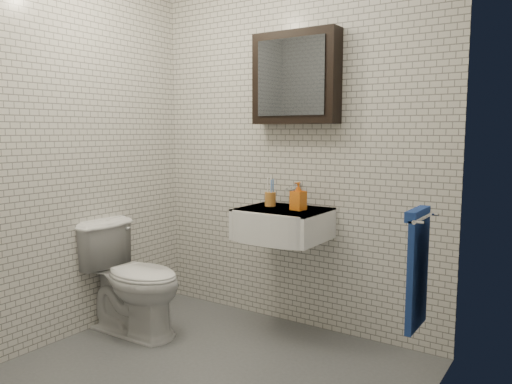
% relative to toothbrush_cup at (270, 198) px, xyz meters
% --- Properties ---
extents(ground, '(2.20, 2.00, 0.01)m').
position_rel_toothbrush_cup_xyz_m(ground, '(0.08, -0.83, -0.90)').
color(ground, '#52565A').
rests_on(ground, ground).
extents(room_shell, '(2.22, 2.02, 2.51)m').
position_rel_toothbrush_cup_xyz_m(room_shell, '(0.08, -0.83, 0.56)').
color(room_shell, silver).
rests_on(room_shell, ground).
extents(washbasin, '(0.55, 0.50, 0.20)m').
position_rel_toothbrush_cup_xyz_m(washbasin, '(0.13, -0.09, -0.15)').
color(washbasin, white).
rests_on(washbasin, room_shell).
extents(faucet, '(0.06, 0.20, 0.15)m').
position_rel_toothbrush_cup_xyz_m(faucet, '(0.13, 0.10, 0.02)').
color(faucet, silver).
rests_on(faucet, washbasin).
extents(mirror_cabinet, '(0.60, 0.15, 0.60)m').
position_rel_toothbrush_cup_xyz_m(mirror_cabinet, '(0.13, 0.10, 0.80)').
color(mirror_cabinet, black).
rests_on(mirror_cabinet, room_shell).
extents(towel_rail, '(0.09, 0.30, 0.58)m').
position_rel_toothbrush_cup_xyz_m(towel_rail, '(1.12, -0.48, -0.18)').
color(towel_rail, silver).
rests_on(towel_rail, room_shell).
extents(toothbrush_cup, '(0.10, 0.10, 0.21)m').
position_rel_toothbrush_cup_xyz_m(toothbrush_cup, '(0.00, 0.00, 0.00)').
color(toothbrush_cup, '#C27B30').
rests_on(toothbrush_cup, washbasin).
extents(soap_bottle, '(0.09, 0.09, 0.18)m').
position_rel_toothbrush_cup_xyz_m(soap_bottle, '(0.24, -0.05, 0.04)').
color(soap_bottle, orange).
rests_on(soap_bottle, washbasin).
extents(toilet, '(0.74, 0.43, 0.75)m').
position_rel_toothbrush_cup_xyz_m(toilet, '(-0.72, -0.58, -0.53)').
color(toilet, white).
rests_on(toilet, ground).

